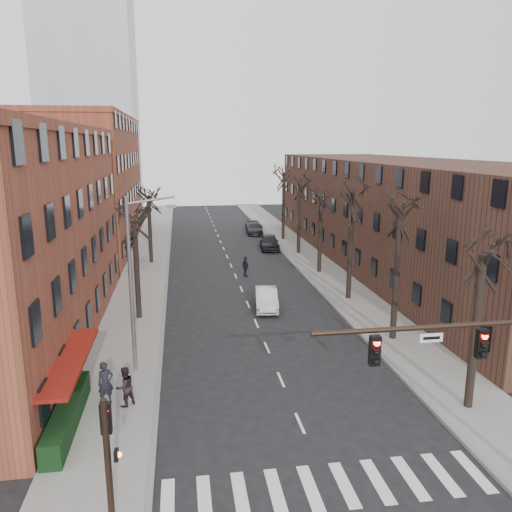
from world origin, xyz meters
name	(u,v)px	position (x,y,z in m)	size (l,w,h in m)	color
ground	(327,486)	(0.00, 0.00, 0.00)	(160.00, 160.00, 0.00)	black
sidewalk_left	(148,261)	(-8.00, 35.00, 0.07)	(4.00, 90.00, 0.15)	gray
sidewalk_right	(304,255)	(8.00, 35.00, 0.07)	(4.00, 90.00, 0.15)	gray
building_left_far	(76,184)	(-16.00, 44.00, 7.00)	(12.00, 28.00, 14.00)	brown
building_right	(401,213)	(16.00, 30.00, 5.00)	(12.00, 50.00, 10.00)	#492A22
office_tower	(86,48)	(-22.00, 95.00, 30.00)	(18.00, 18.00, 60.00)	#B2B7BF
awning_left	(76,416)	(-9.40, 6.00, 0.00)	(1.20, 7.00, 0.15)	maroon
hedge	(67,415)	(-9.50, 5.00, 0.65)	(0.80, 6.00, 1.00)	black
tree_right_a	(467,409)	(7.60, 4.00, 0.00)	(5.20, 5.20, 10.00)	black
tree_right_b	(392,340)	(7.60, 12.00, 0.00)	(5.20, 5.20, 10.80)	black
tree_right_c	(348,300)	(7.60, 20.00, 0.00)	(5.20, 5.20, 11.60)	black
tree_right_d	(319,273)	(7.60, 28.00, 0.00)	(5.20, 5.20, 10.00)	black
tree_right_e	(298,254)	(7.60, 36.00, 0.00)	(5.20, 5.20, 10.80)	black
tree_right_f	(283,240)	(7.60, 44.00, 0.00)	(5.20, 5.20, 11.60)	black
tree_left_a	(139,319)	(-7.60, 18.00, 0.00)	(5.20, 5.20, 9.50)	black
tree_left_b	(152,264)	(-7.60, 34.00, 0.00)	(5.20, 5.20, 9.50)	black
signal_mast_arm	(506,370)	(5.45, -1.00, 4.40)	(8.14, 0.30, 7.20)	black
signal_pole_left	(108,454)	(-6.99, -0.95, 2.61)	(0.47, 0.44, 4.40)	black
streetlight	(134,277)	(-7.03, 10.00, 5.01)	(2.45, 0.22, 9.03)	slate
silver_sedan	(266,299)	(1.17, 18.94, 0.72)	(1.52, 4.34, 1.43)	silver
parked_car_near	(269,242)	(4.99, 38.86, 0.84)	(1.98, 4.91, 1.67)	black
parked_car_mid	(254,228)	(4.77, 48.77, 0.70)	(1.96, 4.82, 1.40)	black
parked_car_far	(254,225)	(5.30, 52.71, 0.56)	(1.86, 4.03, 1.12)	#54565C
pedestrian_a	(106,383)	(-8.19, 6.67, 1.12)	(0.71, 0.46, 1.94)	black
pedestrian_b	(125,387)	(-7.33, 6.32, 1.06)	(0.88, 0.69, 1.81)	black
pedestrian_crossing	(246,267)	(0.85, 27.76, 0.91)	(1.07, 0.44, 1.82)	black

